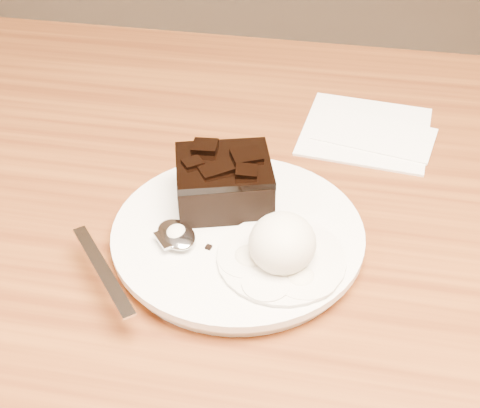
% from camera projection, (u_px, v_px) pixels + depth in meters
% --- Properties ---
extents(plate, '(0.23, 0.23, 0.02)m').
position_uv_depth(plate, '(238.00, 237.00, 0.58)').
color(plate, white).
rests_on(plate, dining_table).
extents(brownie, '(0.10, 0.10, 0.04)m').
position_uv_depth(brownie, '(224.00, 185.00, 0.59)').
color(brownie, black).
rests_on(brownie, plate).
extents(ice_cream_scoop, '(0.06, 0.06, 0.05)m').
position_uv_depth(ice_cream_scoop, '(282.00, 243.00, 0.53)').
color(ice_cream_scoop, white).
rests_on(ice_cream_scoop, plate).
extents(melt_puddle, '(0.11, 0.11, 0.00)m').
position_uv_depth(melt_puddle, '(281.00, 259.00, 0.54)').
color(melt_puddle, white).
rests_on(melt_puddle, plate).
extents(spoon, '(0.14, 0.16, 0.01)m').
position_uv_depth(spoon, '(176.00, 236.00, 0.56)').
color(spoon, silver).
rests_on(spoon, plate).
extents(napkin, '(0.16, 0.16, 0.01)m').
position_uv_depth(napkin, '(366.00, 130.00, 0.73)').
color(napkin, white).
rests_on(napkin, dining_table).
extents(crumb_a, '(0.01, 0.01, 0.00)m').
position_uv_depth(crumb_a, '(301.00, 277.00, 0.52)').
color(crumb_a, black).
rests_on(crumb_a, plate).
extents(crumb_b, '(0.01, 0.01, 0.00)m').
position_uv_depth(crumb_b, '(209.00, 247.00, 0.55)').
color(crumb_b, black).
rests_on(crumb_b, plate).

